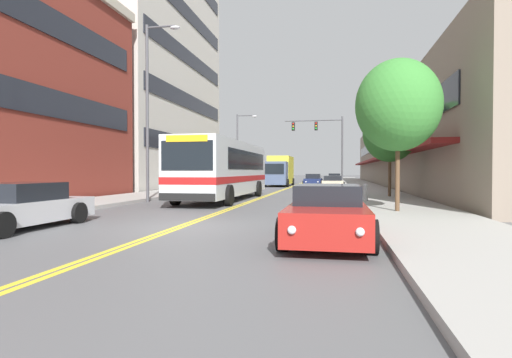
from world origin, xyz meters
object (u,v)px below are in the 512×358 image
object	(u,v)px
car_black_parked_right_far	(334,179)
car_slate_blue_moving_second	(314,180)
car_navy_moving_lead	(313,181)
fire_hydrant	(365,192)
street_tree_right_mid	(390,133)
car_silver_parked_left_near	(16,207)
car_beige_parked_left_far	(255,181)
box_truck	(280,171)
traffic_signal_mast	(323,137)
street_lamp_left_near	(151,100)
car_white_parked_left_mid	(237,182)
city_bus	(225,168)
street_tree_right_near	(398,105)
car_red_parked_right_foreground	(328,214)
car_champagne_parked_right_mid	(333,183)
street_lamp_left_far	(240,144)

from	to	relation	value
car_black_parked_right_far	car_slate_blue_moving_second	xyz separation A→B (m)	(-2.42, -5.48, -0.06)
car_navy_moving_lead	fire_hydrant	bearing A→B (deg)	-80.38
car_black_parked_right_far	street_tree_right_mid	distance (m)	30.74
car_silver_parked_left_near	car_beige_parked_left_far	bearing A→B (deg)	89.83
box_truck	car_slate_blue_moving_second	bearing A→B (deg)	57.70
car_silver_parked_left_near	car_beige_parked_left_far	xyz separation A→B (m)	(0.10, 34.06, -0.04)
car_beige_parked_left_far	street_tree_right_mid	size ratio (longest dim) A/B	0.83
car_black_parked_right_far	traffic_signal_mast	world-z (taller)	traffic_signal_mast
car_silver_parked_left_near	street_tree_right_mid	bearing A→B (deg)	50.70
car_black_parked_right_far	car_slate_blue_moving_second	distance (m)	5.99
car_beige_parked_left_far	car_navy_moving_lead	size ratio (longest dim) A/B	0.95
street_lamp_left_near	fire_hydrant	size ratio (longest dim) A/B	10.90
traffic_signal_mast	street_lamp_left_near	world-z (taller)	street_lamp_left_near
car_silver_parked_left_near	street_tree_right_mid	world-z (taller)	street_tree_right_mid
car_white_parked_left_mid	car_beige_parked_left_far	distance (m)	8.28
box_truck	street_lamp_left_near	world-z (taller)	street_lamp_left_near
city_bus	car_black_parked_right_far	size ratio (longest dim) A/B	2.74
city_bus	street_tree_right_near	size ratio (longest dim) A/B	2.14
box_truck	street_tree_right_mid	world-z (taller)	street_tree_right_mid
car_red_parked_right_foreground	car_champagne_parked_right_mid	bearing A→B (deg)	90.06
car_navy_moving_lead	street_lamp_left_far	world-z (taller)	street_lamp_left_far
car_slate_blue_moving_second	car_silver_parked_left_near	bearing A→B (deg)	-99.15
car_white_parked_left_mid	fire_hydrant	bearing A→B (deg)	-55.40
car_beige_parked_left_far	car_navy_moving_lead	distance (m)	6.55
car_slate_blue_moving_second	street_lamp_left_far	size ratio (longest dim) A/B	0.56
car_red_parked_right_foreground	car_beige_parked_left_far	bearing A→B (deg)	104.05
box_truck	car_black_parked_right_far	bearing A→B (deg)	61.75
car_silver_parked_left_near	street_lamp_left_near	world-z (taller)	street_lamp_left_near
car_slate_blue_moving_second	street_lamp_left_far	bearing A→B (deg)	-125.26
car_silver_parked_left_near	car_champagne_parked_right_mid	size ratio (longest dim) A/B	1.02
box_truck	traffic_signal_mast	size ratio (longest dim) A/B	1.04
car_silver_parked_left_near	street_lamp_left_near	bearing A→B (deg)	93.90
car_slate_blue_moving_second	street_tree_right_mid	size ratio (longest dim) A/B	0.76
traffic_signal_mast	street_lamp_left_far	world-z (taller)	traffic_signal_mast
street_lamp_left_near	street_tree_right_mid	distance (m)	13.64
box_truck	street_lamp_left_near	size ratio (longest dim) A/B	0.83
car_navy_moving_lead	street_lamp_left_far	size ratio (longest dim) A/B	0.65
car_silver_parked_left_near	car_red_parked_right_foreground	xyz separation A→B (m)	(8.69, -0.29, 0.02)
car_silver_parked_left_near	street_tree_right_near	size ratio (longest dim) A/B	0.87
city_bus	street_tree_right_mid	distance (m)	9.81
car_slate_blue_moving_second	fire_hydrant	distance (m)	28.99
box_truck	car_beige_parked_left_far	bearing A→B (deg)	179.64
car_navy_moving_lead	fire_hydrant	size ratio (longest dim) A/B	5.59
car_white_parked_left_mid	car_beige_parked_left_far	xyz separation A→B (m)	(0.03, 8.28, -0.05)
car_black_parked_right_far	street_lamp_left_far	size ratio (longest dim) A/B	0.59
street_lamp_left_near	street_tree_right_near	xyz separation A→B (m)	(11.80, -4.19, -1.35)
car_beige_parked_left_far	street_tree_right_mid	bearing A→B (deg)	-58.46
city_bus	car_silver_parked_left_near	world-z (taller)	city_bus
box_truck	traffic_signal_mast	bearing A→B (deg)	-7.18
car_red_parked_right_foreground	fire_hydrant	xyz separation A→B (m)	(1.66, 11.15, -0.03)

